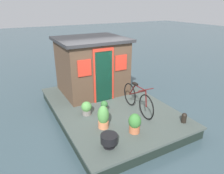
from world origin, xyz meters
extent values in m
plane|color=#384C54|center=(0.00, 0.00, 0.00)|extent=(60.00, 60.00, 0.00)
cube|color=#424C47|center=(0.00, 0.00, 0.33)|extent=(4.90, 3.35, 0.06)
cube|color=black|center=(0.00, 0.00, 0.15)|extent=(4.80, 3.28, 0.30)
cube|color=#4C3828|center=(1.35, 0.00, 1.30)|extent=(1.93, 2.16, 1.88)
cube|color=#28282B|center=(1.35, 0.00, 2.29)|extent=(2.13, 2.36, 0.10)
cube|color=#144733|center=(0.36, 0.00, 1.21)|extent=(0.04, 0.60, 1.70)
cube|color=red|center=(0.36, 0.00, 1.26)|extent=(0.03, 0.72, 1.80)
cube|color=red|center=(0.36, -0.65, 1.61)|extent=(0.03, 0.44, 0.52)
cube|color=red|center=(0.36, 0.65, 1.61)|extent=(0.03, 0.44, 0.52)
torus|color=black|center=(-1.26, -0.53, 0.73)|extent=(0.73, 0.09, 0.73)
torus|color=black|center=(-0.29, -0.60, 0.73)|extent=(0.73, 0.09, 0.73)
cylinder|color=#4C1414|center=(-0.74, -0.56, 0.97)|extent=(0.91, 0.10, 0.50)
cylinder|color=#4C1414|center=(-0.89, -0.55, 1.18)|extent=(0.58, 0.08, 0.07)
cylinder|color=#4C1414|center=(-0.45, -0.59, 0.95)|extent=(0.34, 0.06, 0.46)
cylinder|color=#4C1414|center=(-1.22, -0.53, 0.97)|extent=(0.12, 0.04, 0.48)
cube|color=black|center=(-0.60, -0.57, 1.20)|extent=(0.21, 0.11, 0.06)
cylinder|color=#4C1414|center=(-1.18, -0.53, 1.23)|extent=(0.06, 0.50, 0.02)
cylinder|color=#C6754C|center=(-1.10, 0.75, 0.46)|extent=(0.28, 0.28, 0.19)
ellipsoid|color=#4C8942|center=(-1.10, 0.75, 0.74)|extent=(0.30, 0.30, 0.53)
cylinder|color=#B2603D|center=(-1.68, 0.15, 0.46)|extent=(0.27, 0.27, 0.19)
ellipsoid|color=#387533|center=(-1.68, 0.15, 0.69)|extent=(0.33, 0.33, 0.39)
cylinder|color=slate|center=(-0.24, 0.88, 0.44)|extent=(0.26, 0.26, 0.15)
sphere|color=#4C8942|center=(-0.24, 0.88, 0.62)|extent=(0.31, 0.31, 0.31)
cylinder|color=#C6754C|center=(-0.40, 0.38, 0.47)|extent=(0.17, 0.17, 0.21)
sphere|color=#2D602D|center=(-0.40, 0.38, 0.65)|extent=(0.22, 0.22, 0.22)
cylinder|color=black|center=(-1.88, 0.99, 0.58)|extent=(0.40, 0.40, 0.20)
cylinder|color=black|center=(-1.88, 0.99, 0.42)|extent=(0.04, 0.04, 0.12)
cylinder|color=black|center=(-1.88, 0.99, 0.37)|extent=(0.28, 0.28, 0.02)
cylinder|color=black|center=(-1.95, -1.32, 0.47)|extent=(0.14, 0.14, 0.22)
sphere|color=black|center=(-1.95, -1.32, 0.58)|extent=(0.15, 0.15, 0.15)
camera|label=1|loc=(-5.37, 2.82, 3.45)|focal=33.23mm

